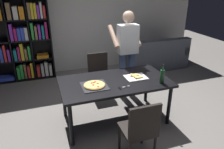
# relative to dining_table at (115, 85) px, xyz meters

# --- Properties ---
(ground_plane) EXTENTS (12.00, 12.00, 0.00)m
(ground_plane) POSITION_rel_dining_table_xyz_m (0.00, 0.00, -0.68)
(ground_plane) COLOR gray
(back_wall) EXTENTS (6.40, 0.10, 2.80)m
(back_wall) POSITION_rel_dining_table_xyz_m (0.00, 2.60, 0.72)
(back_wall) COLOR silver
(back_wall) RESTS_ON ground_plane
(dining_table) EXTENTS (1.78, 0.97, 0.75)m
(dining_table) POSITION_rel_dining_table_xyz_m (0.00, 0.00, 0.00)
(dining_table) COLOR black
(dining_table) RESTS_ON ground_plane
(chair_near_camera) EXTENTS (0.42, 0.42, 0.90)m
(chair_near_camera) POSITION_rel_dining_table_xyz_m (-0.00, -0.97, -0.17)
(chair_near_camera) COLOR black
(chair_near_camera) RESTS_ON ground_plane
(chair_far_side) EXTENTS (0.42, 0.42, 0.90)m
(chair_far_side) POSITION_rel_dining_table_xyz_m (0.00, 0.97, -0.17)
(chair_far_side) COLOR black
(chair_far_side) RESTS_ON ground_plane
(couch) EXTENTS (1.71, 0.87, 0.85)m
(couch) POSITION_rel_dining_table_xyz_m (1.90, 1.99, -0.38)
(couch) COLOR #4C515B
(couch) RESTS_ON ground_plane
(bookshelf) EXTENTS (1.40, 0.35, 1.95)m
(bookshelf) POSITION_rel_dining_table_xyz_m (-1.49, 2.37, 0.29)
(bookshelf) COLOR black
(bookshelf) RESTS_ON ground_plane
(person_serving_pizza) EXTENTS (0.55, 0.54, 1.75)m
(person_serving_pizza) POSITION_rel_dining_table_xyz_m (0.52, 0.75, 0.32)
(person_serving_pizza) COLOR #38476B
(person_serving_pizza) RESTS_ON ground_plane
(pepperoni_pizza_on_tray) EXTENTS (0.39, 0.39, 0.04)m
(pepperoni_pizza_on_tray) POSITION_rel_dining_table_xyz_m (-0.37, -0.08, 0.08)
(pepperoni_pizza_on_tray) COLOR #2D2D33
(pepperoni_pizza_on_tray) RESTS_ON dining_table
(pizza_slices_on_towel) EXTENTS (0.36, 0.28, 0.03)m
(pizza_slices_on_towel) POSITION_rel_dining_table_xyz_m (0.38, 0.01, 0.08)
(pizza_slices_on_towel) COLOR white
(pizza_slices_on_towel) RESTS_ON dining_table
(wine_bottle) EXTENTS (0.07, 0.07, 0.32)m
(wine_bottle) POSITION_rel_dining_table_xyz_m (0.68, -0.31, 0.19)
(wine_bottle) COLOR #194723
(wine_bottle) RESTS_ON dining_table
(kitchen_scissors) EXTENTS (0.20, 0.09, 0.01)m
(kitchen_scissors) POSITION_rel_dining_table_xyz_m (0.02, -0.27, 0.07)
(kitchen_scissors) COLOR silver
(kitchen_scissors) RESTS_ON dining_table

